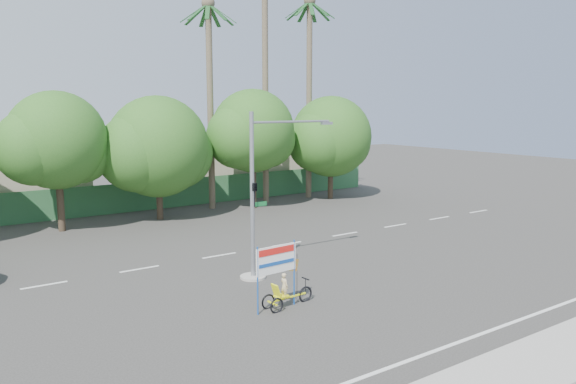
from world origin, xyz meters
TOP-DOWN VIEW (x-y plane):
  - ground at (0.00, 0.00)m, footprint 120.00×120.00m
  - sidewalk_near at (0.00, -7.50)m, footprint 50.00×2.40m
  - fence at (0.00, 21.50)m, footprint 38.00×0.08m
  - building_right at (8.00, 26.00)m, footprint 14.00×8.00m
  - tree_left at (-7.05, 18.00)m, footprint 6.66×5.60m
  - tree_center at (-1.05, 18.00)m, footprint 7.62×6.40m
  - tree_right at (5.95, 18.00)m, footprint 6.90×5.80m
  - tree_far_right at (12.95, 18.00)m, footprint 7.38×6.20m
  - palm_tall at (8.00, 19.50)m, footprint 3.73×3.79m
  - palm_mid at (12.00, 19.50)m, footprint 3.73×3.79m
  - palm_short at (3.50, 19.50)m, footprint 3.73×3.79m
  - traffic_signal at (-2.20, 3.98)m, footprint 4.72×1.10m
  - trike_billboard at (-3.47, 0.38)m, footprint 2.53×0.61m

SIDE VIEW (x-z plane):
  - ground at x=0.00m, z-range 0.00..0.00m
  - sidewalk_near at x=0.00m, z-range 0.00..0.12m
  - trike_billboard at x=-3.47m, z-range -0.24..2.24m
  - fence at x=0.00m, z-range 0.00..2.00m
  - building_right at x=8.00m, z-range 0.00..3.60m
  - traffic_signal at x=-2.20m, z-range -0.58..6.42m
  - tree_center at x=-1.05m, z-range 0.54..8.39m
  - tree_far_right at x=12.95m, z-range 0.68..8.61m
  - tree_left at x=-7.05m, z-range 1.02..9.09m
  - tree_right at x=5.95m, z-range 1.06..9.42m
  - palm_short at x=3.50m, z-range 1.64..16.09m
  - palm_mid at x=12.00m, z-range 1.67..17.12m
  - palm_tall at x=8.00m, z-range 1.74..19.19m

